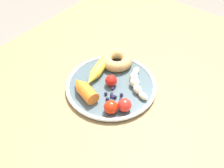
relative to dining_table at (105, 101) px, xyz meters
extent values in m
cube|color=olive|center=(0.00, 0.00, 0.07)|extent=(1.24, 0.86, 0.03)
cube|color=olive|center=(0.56, 0.37, -0.30)|extent=(0.05, 0.05, 0.70)
cylinder|color=#45575E|center=(0.00, -0.02, 0.09)|extent=(0.27, 0.27, 0.01)
torus|color=silver|center=(0.00, -0.02, 0.09)|extent=(0.29, 0.29, 0.01)
ellipsoid|color=beige|center=(0.09, -0.05, 0.10)|extent=(0.04, 0.03, 0.02)
ellipsoid|color=beige|center=(0.07, -0.07, 0.10)|extent=(0.04, 0.04, 0.02)
ellipsoid|color=beige|center=(0.04, -0.08, 0.11)|extent=(0.05, 0.05, 0.03)
ellipsoid|color=beige|center=(0.03, -0.11, 0.10)|extent=(0.04, 0.04, 0.02)
ellipsoid|color=beige|center=(0.02, -0.13, 0.10)|extent=(0.03, 0.04, 0.02)
cylinder|color=orange|center=(-0.09, -0.01, 0.11)|extent=(0.06, 0.07, 0.04)
cone|color=orange|center=(-0.07, 0.04, 0.11)|extent=(0.05, 0.05, 0.04)
cylinder|color=yellow|center=(0.03, 0.05, 0.11)|extent=(0.08, 0.05, 0.03)
cone|color=yellow|center=(-0.03, 0.03, 0.11)|extent=(0.06, 0.04, 0.03)
torus|color=tan|center=(0.09, 0.02, 0.11)|extent=(0.11, 0.11, 0.04)
sphere|color=#191638|center=(-0.04, -0.04, 0.10)|extent=(0.01, 0.01, 0.01)
sphere|color=#191638|center=(-0.04, -0.07, 0.10)|extent=(0.01, 0.01, 0.01)
sphere|color=#191638|center=(-0.06, -0.07, 0.10)|extent=(0.01, 0.01, 0.01)
sphere|color=#191638|center=(-0.04, -0.06, 0.10)|extent=(0.01, 0.01, 0.01)
sphere|color=#191638|center=(-0.02, -0.08, 0.10)|extent=(0.01, 0.01, 0.01)
sphere|color=#191638|center=(-0.03, -0.09, 0.10)|extent=(0.01, 0.01, 0.01)
sphere|color=#191638|center=(-0.06, -0.06, 0.10)|extent=(0.01, 0.01, 0.01)
sphere|color=#191638|center=(-0.05, -0.08, 0.10)|extent=(0.01, 0.01, 0.01)
sphere|color=#191638|center=(-0.05, -0.07, 0.11)|extent=(0.01, 0.01, 0.01)
sphere|color=#191638|center=(-0.02, -0.05, 0.11)|extent=(0.01, 0.01, 0.01)
sphere|color=red|center=(-0.05, -0.12, 0.11)|extent=(0.04, 0.04, 0.04)
sphere|color=red|center=(-0.08, -0.09, 0.11)|extent=(0.04, 0.04, 0.04)
sphere|color=red|center=(0.00, -0.03, 0.11)|extent=(0.04, 0.04, 0.04)
camera|label=1|loc=(-0.46, -0.39, 0.69)|focal=42.89mm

